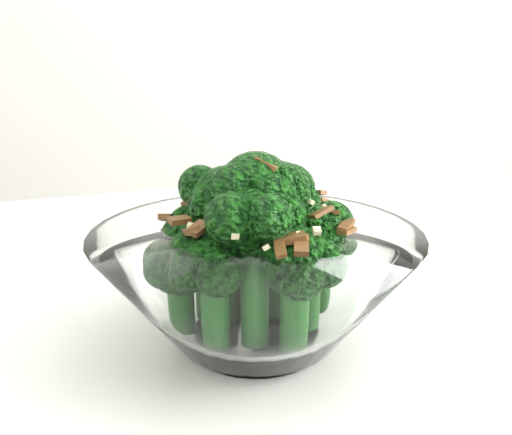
{
  "coord_description": "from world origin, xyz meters",
  "views": [
    {
      "loc": [
        0.06,
        -0.35,
        0.96
      ],
      "look_at": [
        0.05,
        0.04,
        0.85
      ],
      "focal_mm": 40.0,
      "sensor_mm": 36.0,
      "label": 1
    }
  ],
  "objects": [
    {
      "name": "table",
      "position": [
        0.01,
        0.14,
        0.68
      ],
      "size": [
        1.41,
        1.19,
        0.75
      ],
      "color": "white",
      "rests_on": "ground"
    },
    {
      "name": "broccoli_dish",
      "position": [
        0.04,
        0.04,
        0.81
      ],
      "size": [
        0.24,
        0.24,
        0.15
      ],
      "color": "white",
      "rests_on": "table"
    }
  ]
}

